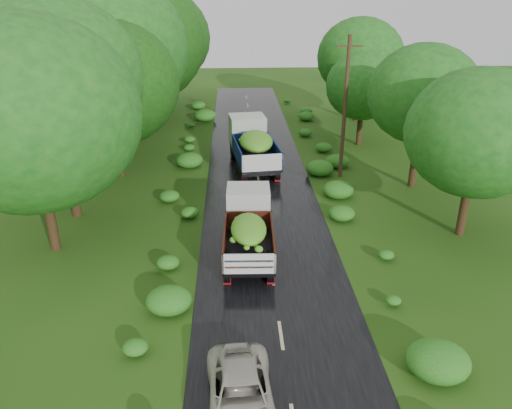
{
  "coord_description": "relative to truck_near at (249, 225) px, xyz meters",
  "views": [
    {
      "loc": [
        -1.6,
        -14.36,
        11.7
      ],
      "look_at": [
        -0.52,
        7.75,
        1.7
      ],
      "focal_mm": 35.0,
      "sensor_mm": 36.0,
      "label": 1
    }
  ],
  "objects": [
    {
      "name": "utility_pole",
      "position": [
        6.29,
        9.66,
        3.11
      ],
      "size": [
        1.54,
        0.24,
        8.82
      ],
      "rotation": [
        0.0,
        0.0,
        0.01
      ],
      "color": "#382616",
      "rests_on": "ground"
    },
    {
      "name": "ground",
      "position": [
        0.95,
        -6.07,
        -1.43
      ],
      "size": [
        120.0,
        120.0,
        0.0
      ],
      "primitive_type": "plane",
      "color": "#1D400D",
      "rests_on": "ground"
    },
    {
      "name": "road_lines",
      "position": [
        0.95,
        -0.07,
        -1.41
      ],
      "size": [
        0.12,
        69.6,
        0.0
      ],
      "color": "#BFB78C",
      "rests_on": "road"
    },
    {
      "name": "truck_far",
      "position": [
        0.67,
        11.9,
        0.25
      ],
      "size": [
        3.34,
        7.34,
        2.98
      ],
      "rotation": [
        0.0,
        0.0,
        0.12
      ],
      "color": "black",
      "rests_on": "ground"
    },
    {
      "name": "trees_right",
      "position": [
        10.26,
        12.67,
        3.82
      ],
      "size": [
        5.06,
        26.1,
        7.31
      ],
      "color": "black",
      "rests_on": "ground"
    },
    {
      "name": "road",
      "position": [
        0.95,
        -1.07,
        -1.42
      ],
      "size": [
        6.5,
        80.0,
        0.02
      ],
      "primitive_type": "cube",
      "color": "black",
      "rests_on": "ground"
    },
    {
      "name": "truck_near",
      "position": [
        0.0,
        0.0,
        0.0
      ],
      "size": [
        2.31,
        6.09,
        2.54
      ],
      "rotation": [
        0.0,
        0.0,
        -0.03
      ],
      "color": "black",
      "rests_on": "ground"
    },
    {
      "name": "trees_left",
      "position": [
        -8.86,
        16.22,
        5.27
      ],
      "size": [
        6.4,
        34.58,
        9.59
      ],
      "color": "black",
      "rests_on": "ground"
    },
    {
      "name": "shrubs",
      "position": [
        0.95,
        7.93,
        -1.08
      ],
      "size": [
        11.9,
        44.0,
        0.7
      ],
      "color": "#206A19",
      "rests_on": "ground"
    },
    {
      "name": "car",
      "position": [
        -0.56,
        -9.43,
        -0.83
      ],
      "size": [
        2.15,
        4.3,
        1.17
      ],
      "primitive_type": "imported",
      "rotation": [
        0.0,
        0.0,
        0.05
      ],
      "color": "beige",
      "rests_on": "road"
    }
  ]
}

